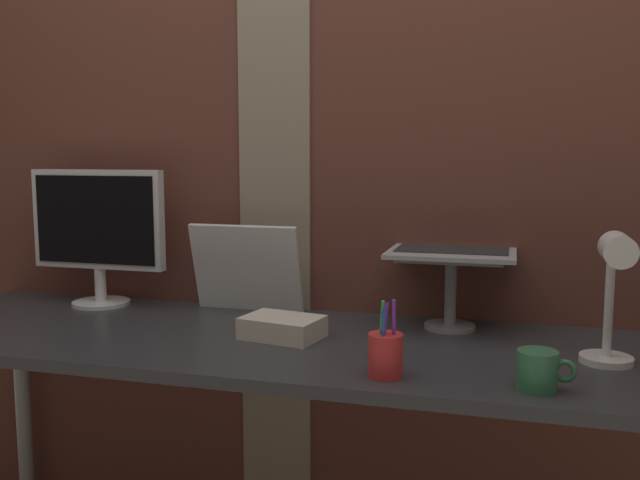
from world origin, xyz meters
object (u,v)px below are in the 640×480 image
object	(u,v)px
laptop	(454,235)
whiteboard_panel	(246,269)
pen_cup	(385,354)
monitor	(98,226)
coffee_mug	(538,371)
desk_lamp	(613,286)

from	to	relation	value
laptop	whiteboard_panel	xyz separation A→B (m)	(-0.62, -0.03, -0.12)
whiteboard_panel	pen_cup	xyz separation A→B (m)	(0.52, -0.49, -0.08)
monitor	pen_cup	distance (m)	1.12
monitor	whiteboard_panel	xyz separation A→B (m)	(0.49, 0.04, -0.12)
pen_cup	coffee_mug	bearing A→B (deg)	0.06
whiteboard_panel	desk_lamp	bearing A→B (deg)	-17.32
monitor	laptop	xyz separation A→B (m)	(1.10, 0.07, 0.00)
desk_lamp	coffee_mug	bearing A→B (deg)	-130.57
laptop	monitor	bearing A→B (deg)	-176.44
laptop	coffee_mug	bearing A→B (deg)	-67.32
laptop	coffee_mug	world-z (taller)	laptop
laptop	pen_cup	world-z (taller)	laptop
monitor	desk_lamp	xyz separation A→B (m)	(1.48, -0.27, -0.06)
coffee_mug	desk_lamp	bearing A→B (deg)	49.43
monitor	pen_cup	xyz separation A→B (m)	(1.01, -0.46, -0.20)
laptop	coffee_mug	xyz separation A→B (m)	(0.22, -0.53, -0.21)
pen_cup	coffee_mug	distance (m)	0.32
desk_lamp	pen_cup	xyz separation A→B (m)	(-0.47, -0.18, -0.14)
monitor	pen_cup	size ratio (longest dim) A/B	2.59
monitor	coffee_mug	distance (m)	1.42
laptop	desk_lamp	distance (m)	0.51
monitor	coffee_mug	bearing A→B (deg)	-19.06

